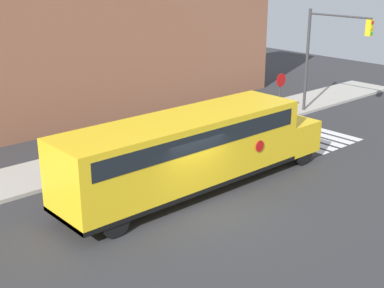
{
  "coord_description": "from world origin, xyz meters",
  "views": [
    {
      "loc": [
        -11.48,
        -12.51,
        8.23
      ],
      "look_at": [
        1.3,
        1.9,
        1.62
      ],
      "focal_mm": 50.0,
      "sensor_mm": 36.0,
      "label": 1
    }
  ],
  "objects": [
    {
      "name": "sidewalk_strip",
      "position": [
        0.0,
        6.5,
        0.07
      ],
      "size": [
        44.0,
        3.0,
        0.15
      ],
      "color": "#B2ADA3",
      "rests_on": "ground"
    },
    {
      "name": "ground_plane",
      "position": [
        0.0,
        0.0,
        0.0
      ],
      "size": [
        60.0,
        60.0,
        0.0
      ],
      "primitive_type": "plane",
      "color": "#333335"
    },
    {
      "name": "stop_sign",
      "position": [
        10.67,
        5.31,
        1.72
      ],
      "size": [
        0.73,
        0.1,
        2.59
      ],
      "color": "#38383A",
      "rests_on": "ground"
    },
    {
      "name": "traffic_light",
      "position": [
        12.96,
        4.18,
        3.86
      ],
      "size": [
        0.28,
        3.86,
        5.8
      ],
      "color": "#38383A",
      "rests_on": "ground"
    },
    {
      "name": "building_backdrop",
      "position": [
        0.0,
        13.0,
        4.67
      ],
      "size": [
        32.0,
        4.0,
        9.35
      ],
      "color": "#935B42",
      "rests_on": "ground"
    },
    {
      "name": "crosswalk_stripes",
      "position": [
        9.52,
        2.0,
        0.0
      ],
      "size": [
        3.3,
        3.2,
        0.01
      ],
      "color": "white",
      "rests_on": "ground"
    },
    {
      "name": "school_bus",
      "position": [
        0.82,
        1.4,
        1.71
      ],
      "size": [
        11.71,
        2.57,
        2.95
      ],
      "color": "yellow",
      "rests_on": "ground"
    }
  ]
}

